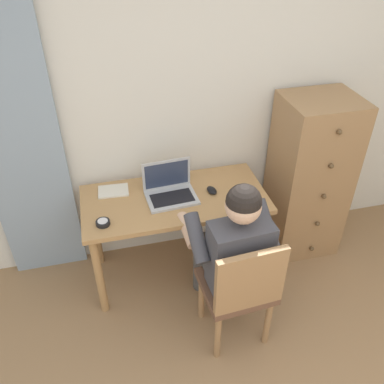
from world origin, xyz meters
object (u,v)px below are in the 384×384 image
Objects in this scene: laptop at (170,190)px; desk_clock at (103,223)px; chair at (241,288)px; notebook_pad at (113,191)px; person_seated at (231,246)px; dresser at (308,178)px; desk at (175,209)px; computer_mouse at (212,190)px; coffee_mug at (249,195)px.

desk_clock is (-0.47, -0.20, -0.04)m from laptop.
chair reaches higher than notebook_pad.
desk_clock is (-0.75, 0.34, 0.06)m from person_seated.
dresser is 1.48m from notebook_pad.
desk is at bearing 18.86° from desk_clock.
computer_mouse is (0.02, 0.50, 0.06)m from person_seated.
desk_clock is 0.35m from notebook_pad.
coffee_mug is (0.24, 0.35, 0.09)m from person_seated.
desk is at bearing 161.61° from coffee_mug.
desk_clock is (-1.57, -0.26, 0.08)m from dresser.
coffee_mug is at bearing -157.36° from dresser.
dresser is 1.10m from laptop.
computer_mouse is 0.48× the size of notebook_pad.
notebook_pad is at bearing 159.50° from coffee_mug.
computer_mouse is at bearing -0.39° from desk.
computer_mouse is at bearing -10.99° from notebook_pad.
chair is 2.47× the size of laptop.
dresser is at bearing 0.09° from notebook_pad.
desk_clock is 0.98m from coffee_mug.
laptop reaches higher than computer_mouse.
person_seated reaches higher than coffee_mug.
chair is (0.26, -0.69, -0.12)m from desk.
chair is 0.82m from laptop.
dresser is at bearing 2.99° from laptop.
computer_mouse is (0.01, 0.69, 0.24)m from chair.
dresser reaches higher than chair.
chair is at bearing -48.98° from notebook_pad.
chair is 0.64m from coffee_mug.
person_seated is at bearing 93.10° from chair.
chair reaches higher than coffee_mug.
coffee_mug is at bearing -17.04° from notebook_pad.
notebook_pad is at bearing 157.05° from desk.
person_seated reaches higher than notebook_pad.
desk is at bearing 169.24° from computer_mouse.
dresser is at bearing -4.23° from computer_mouse.
person_seated reaches higher than chair.
laptop is at bearing 111.51° from chair.
desk_clock is 0.75× the size of coffee_mug.
dresser is at bearing 35.70° from person_seated.
chair is 0.73m from computer_mouse.
chair is 8.78× the size of computer_mouse.
desk is 0.29m from computer_mouse.
dresser is 1.09× the size of person_seated.
dresser reaches higher than notebook_pad.
desk_clock is at bearing -102.13° from notebook_pad.
computer_mouse is 0.83× the size of coffee_mug.
chair reaches higher than desk.
person_seated is at bearing -144.30° from dresser.
laptop is 2.96× the size of coffee_mug.
computer_mouse reaches higher than notebook_pad.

